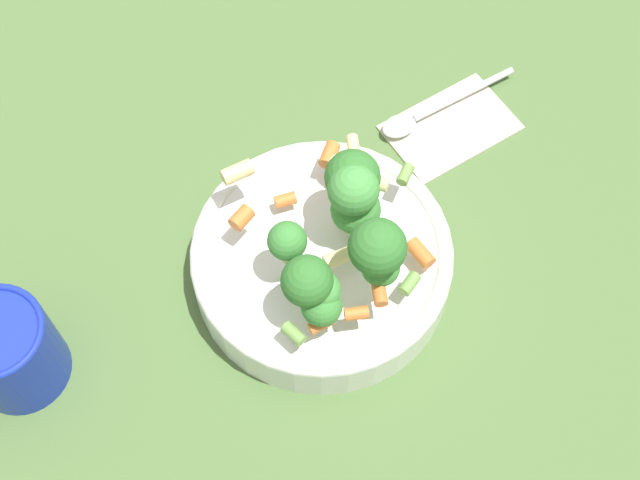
% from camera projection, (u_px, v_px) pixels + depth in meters
% --- Properties ---
extents(ground_plane, '(3.00, 3.00, 0.00)m').
position_uv_depth(ground_plane, '(320.00, 274.00, 0.82)').
color(ground_plane, '#4C6B38').
extents(bowl, '(0.23, 0.23, 0.05)m').
position_uv_depth(bowl, '(320.00, 261.00, 0.80)').
color(bowl, white).
rests_on(bowl, ground_plane).
extents(pasta_salad, '(0.20, 0.19, 0.10)m').
position_uv_depth(pasta_salad, '(342.00, 232.00, 0.72)').
color(pasta_salad, '#8CB766').
rests_on(pasta_salad, bowl).
extents(cup, '(0.08, 0.08, 0.09)m').
position_uv_depth(cup, '(6.00, 350.00, 0.74)').
color(cup, '#192DAD').
rests_on(cup, ground_plane).
extents(napkin, '(0.14, 0.15, 0.01)m').
position_uv_depth(napkin, '(449.00, 127.00, 0.90)').
color(napkin, beige).
rests_on(napkin, ground_plane).
extents(spoon, '(0.09, 0.14, 0.01)m').
position_uv_depth(spoon, '(423.00, 113.00, 0.89)').
color(spoon, silver).
rests_on(spoon, napkin).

